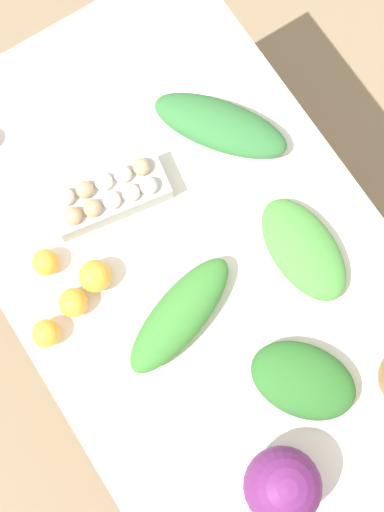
% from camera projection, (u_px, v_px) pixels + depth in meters
% --- Properties ---
extents(ground_plane, '(8.00, 8.00, 0.00)m').
position_uv_depth(ground_plane, '(192.00, 308.00, 2.51)').
color(ground_plane, '#937A5B').
extents(dining_table, '(1.48, 0.91, 0.78)m').
position_uv_depth(dining_table, '(192.00, 266.00, 1.84)').
color(dining_table, silver).
rests_on(dining_table, ground_plane).
extents(cabbage_purple, '(0.17, 0.17, 0.17)m').
position_uv_depth(cabbage_purple, '(283.00, 486.00, 1.54)').
color(cabbage_purple, '#6B2366').
rests_on(cabbage_purple, dining_table).
extents(egg_carton, '(0.16, 0.31, 0.09)m').
position_uv_depth(egg_carton, '(109.00, 195.00, 1.74)').
color(egg_carton, '#B7B7B2').
rests_on(egg_carton, dining_table).
extents(greens_bunch_chard, '(0.22, 0.36, 0.08)m').
position_uv_depth(greens_bunch_chard, '(180.00, 315.00, 1.68)').
color(greens_bunch_chard, '#3D8433').
rests_on(greens_bunch_chard, dining_table).
extents(greens_bunch_dandelion, '(0.30, 0.28, 0.08)m').
position_uv_depth(greens_bunch_dandelion, '(303.00, 380.00, 1.64)').
color(greens_bunch_dandelion, '#2D6B28').
rests_on(greens_bunch_dandelion, dining_table).
extents(greens_bunch_beet_tops, '(0.36, 0.31, 0.07)m').
position_uv_depth(greens_bunch_beet_tops, '(220.00, 126.00, 1.79)').
color(greens_bunch_beet_tops, '#337538').
rests_on(greens_bunch_beet_tops, dining_table).
extents(greens_bunch_scallion, '(0.29, 0.16, 0.06)m').
position_uv_depth(greens_bunch_scallion, '(304.00, 249.00, 1.72)').
color(greens_bunch_scallion, '#4C933D').
rests_on(greens_bunch_scallion, dining_table).
extents(orange_0, '(0.07, 0.07, 0.07)m').
position_uv_depth(orange_0, '(73.00, 303.00, 1.69)').
color(orange_0, '#F9A833').
rests_on(orange_0, dining_table).
extents(orange_1, '(0.07, 0.07, 0.07)m').
position_uv_depth(orange_1, '(45.00, 262.00, 1.71)').
color(orange_1, '#F9A833').
rests_on(orange_1, dining_table).
extents(orange_2, '(0.07, 0.07, 0.07)m').
position_uv_depth(orange_2, '(46.00, 333.00, 1.67)').
color(orange_2, '#F9A833').
rests_on(orange_2, dining_table).
extents(orange_3, '(0.08, 0.08, 0.08)m').
position_uv_depth(orange_3, '(95.00, 276.00, 1.70)').
color(orange_3, '#F9A833').
rests_on(orange_3, dining_table).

